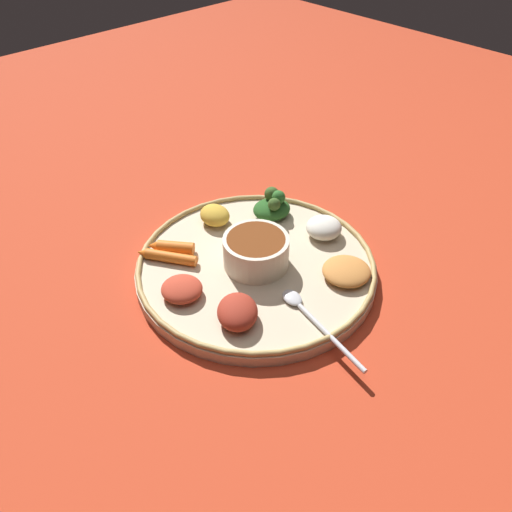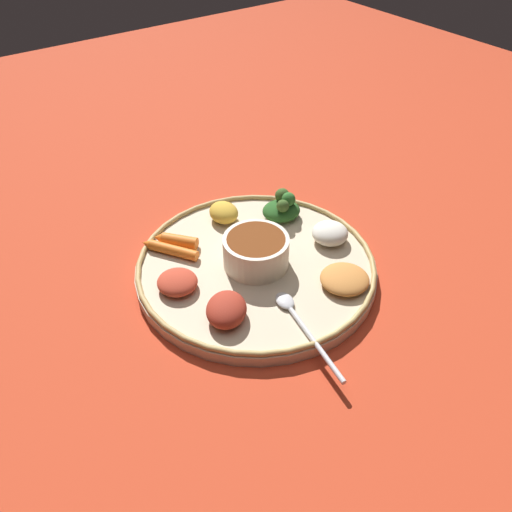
{
  "view_description": "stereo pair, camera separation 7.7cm",
  "coord_description": "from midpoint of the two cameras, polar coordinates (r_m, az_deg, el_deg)",
  "views": [
    {
      "loc": [
        -0.41,
        -0.43,
        0.53
      ],
      "look_at": [
        0.0,
        0.0,
        0.03
      ],
      "focal_mm": 36.37,
      "sensor_mm": 36.0,
      "label": 1
    },
    {
      "loc": [
        -0.35,
        -0.48,
        0.53
      ],
      "look_at": [
        0.0,
        0.0,
        0.03
      ],
      "focal_mm": 36.37,
      "sensor_mm": 36.0,
      "label": 2
    }
  ],
  "objects": [
    {
      "name": "ground_plane",
      "position": [
        0.79,
        -2.78,
        -1.9
      ],
      "size": [
        2.4,
        2.4,
        0.0
      ],
      "primitive_type": "plane",
      "color": "#B7381E"
    },
    {
      "name": "platter",
      "position": [
        0.79,
        -2.8,
        -1.43
      ],
      "size": [
        0.36,
        0.36,
        0.02
      ],
      "primitive_type": "cylinder",
      "color": "#C6B293",
      "rests_on": "ground_plane"
    },
    {
      "name": "platter_rim",
      "position": [
        0.78,
        -2.83,
        -0.79
      ],
      "size": [
        0.36,
        0.36,
        0.01
      ],
      "primitive_type": "torus",
      "color": "tan",
      "rests_on": "platter"
    },
    {
      "name": "center_bowl",
      "position": [
        0.77,
        -2.89,
        0.49
      ],
      "size": [
        0.1,
        0.1,
        0.05
      ],
      "color": "beige",
      "rests_on": "platter"
    },
    {
      "name": "spoon",
      "position": [
        0.7,
        2.75,
        -6.68
      ],
      "size": [
        0.05,
        0.17,
        0.01
      ],
      "color": "silver",
      "rests_on": "platter"
    },
    {
      "name": "greens_pile",
      "position": [
        0.87,
        -0.7,
        5.45
      ],
      "size": [
        0.08,
        0.07,
        0.05
      ],
      "color": "#23511E",
      "rests_on": "platter"
    },
    {
      "name": "carrot_near_spoon",
      "position": [
        0.81,
        -11.97,
        0.84
      ],
      "size": [
        0.06,
        0.07,
        0.02
      ],
      "color": "orange",
      "rests_on": "platter"
    },
    {
      "name": "carrot_outer",
      "position": [
        0.8,
        -12.5,
        -0.2
      ],
      "size": [
        0.06,
        0.09,
        0.02
      ],
      "color": "orange",
      "rests_on": "platter"
    },
    {
      "name": "mound_beet",
      "position": [
        0.69,
        -5.28,
        -6.28
      ],
      "size": [
        0.08,
        0.09,
        0.03
      ],
      "primitive_type": "ellipsoid",
      "rotation": [
        0.0,
        0.0,
        4.02
      ],
      "color": "maroon",
      "rests_on": "platter"
    },
    {
      "name": "mound_rice_white",
      "position": [
        0.83,
        4.84,
        3.03
      ],
      "size": [
        0.07,
        0.07,
        0.03
      ],
      "primitive_type": "ellipsoid",
      "rotation": [
        0.0,
        0.0,
        4.47
      ],
      "color": "silver",
      "rests_on": "platter"
    },
    {
      "name": "mound_lentil_yellow",
      "position": [
        0.86,
        -7.12,
        4.38
      ],
      "size": [
        0.05,
        0.06,
        0.03
      ],
      "primitive_type": "ellipsoid",
      "rotation": [
        0.0,
        0.0,
        1.46
      ],
      "color": "gold",
      "rests_on": "platter"
    },
    {
      "name": "mound_squash",
      "position": [
        0.76,
        7.07,
        -1.78
      ],
      "size": [
        0.09,
        0.09,
        0.02
      ],
      "primitive_type": "ellipsoid",
      "rotation": [
        0.0,
        0.0,
        1.21
      ],
      "color": "#C67A38",
      "rests_on": "platter"
    },
    {
      "name": "mound_berbere_red",
      "position": [
        0.74,
        -11.15,
        -3.72
      ],
      "size": [
        0.07,
        0.07,
        0.02
      ],
      "primitive_type": "ellipsoid",
      "rotation": [
        0.0,
        0.0,
        3.37
      ],
      "color": "#B73D28",
      "rests_on": "platter"
    }
  ]
}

